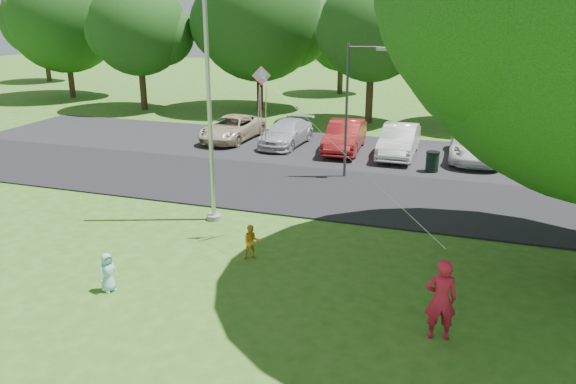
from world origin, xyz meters
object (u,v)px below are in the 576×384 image
(trash_can, at_px, (432,162))
(child_blue, at_px, (108,272))
(street_lamp, at_px, (352,99))
(child_yellow, at_px, (252,242))
(kite, at_px, (266,95))
(flagpole, at_px, (209,96))
(woman, at_px, (441,300))

(trash_can, height_order, child_blue, child_blue)
(trash_can, bearing_deg, street_lamp, -150.58)
(child_yellow, xyz_separation_m, kite, (-0.04, 1.42, 3.94))
(child_yellow, bearing_deg, flagpole, 104.54)
(woman, height_order, child_yellow, woman)
(street_lamp, xyz_separation_m, child_yellow, (-0.94, -8.67, -2.77))
(child_yellow, height_order, kite, kite)
(woman, bearing_deg, kite, -48.83)
(child_blue, bearing_deg, kite, -7.88)
(street_lamp, bearing_deg, child_yellow, -109.03)
(woman, distance_m, kite, 7.50)
(street_lamp, bearing_deg, trash_can, 16.60)
(child_blue, height_order, kite, kite)
(kite, bearing_deg, woman, -64.93)
(child_yellow, xyz_separation_m, child_blue, (-2.72, -2.90, 0.00))
(kite, bearing_deg, flagpole, 126.53)
(flagpole, xyz_separation_m, trash_can, (6.52, 8.00, -3.70))
(flagpole, xyz_separation_m, child_yellow, (2.36, -2.48, -3.66))
(child_blue, bearing_deg, street_lamp, 6.38)
(flagpole, distance_m, woman, 9.69)
(street_lamp, bearing_deg, flagpole, -130.92)
(flagpole, relative_size, child_blue, 9.79)
(street_lamp, distance_m, child_yellow, 9.15)
(trash_can, height_order, child_yellow, child_yellow)
(trash_can, relative_size, child_blue, 0.91)
(flagpole, xyz_separation_m, street_lamp, (3.31, 6.19, -0.88))
(woman, distance_m, child_blue, 8.07)
(trash_can, bearing_deg, kite, -114.85)
(flagpole, xyz_separation_m, woman, (7.69, -4.94, -3.24))
(child_blue, bearing_deg, woman, -62.93)
(street_lamp, relative_size, kite, 0.94)
(child_yellow, distance_m, child_blue, 3.98)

